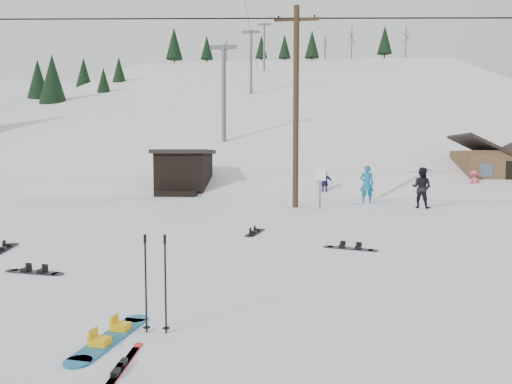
# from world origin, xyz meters

# --- Properties ---
(ground) EXTENTS (200.00, 200.00, 0.00)m
(ground) POSITION_xyz_m (0.00, 0.00, 0.00)
(ground) COLOR silver
(ground) RESTS_ON ground
(ski_slope) EXTENTS (60.00, 85.24, 65.97)m
(ski_slope) POSITION_xyz_m (0.00, 55.00, -12.00)
(ski_slope) COLOR white
(ski_slope) RESTS_ON ground
(ridge_left) EXTENTS (47.54, 95.03, 58.38)m
(ridge_left) POSITION_xyz_m (-36.00, 48.00, -11.00)
(ridge_left) COLOR silver
(ridge_left) RESTS_ON ground
(treeline_crest) EXTENTS (50.00, 6.00, 10.00)m
(treeline_crest) POSITION_xyz_m (0.00, 86.00, 0.00)
(treeline_crest) COLOR black
(treeline_crest) RESTS_ON ski_slope
(utility_pole) EXTENTS (2.00, 0.26, 9.00)m
(utility_pole) POSITION_xyz_m (2.00, 14.00, 4.68)
(utility_pole) COLOR #3A2819
(utility_pole) RESTS_ON ground
(trail_sign) EXTENTS (0.50, 0.09, 1.85)m
(trail_sign) POSITION_xyz_m (3.10, 13.58, 1.27)
(trail_sign) COLOR #595B60
(trail_sign) RESTS_ON ground
(lift_hut) EXTENTS (3.40, 4.10, 2.75)m
(lift_hut) POSITION_xyz_m (-5.00, 20.94, 1.36)
(lift_hut) COLOR black
(lift_hut) RESTS_ON ground
(lift_tower_near) EXTENTS (2.20, 0.36, 8.00)m
(lift_tower_near) POSITION_xyz_m (-4.00, 30.00, 7.86)
(lift_tower_near) COLOR #595B60
(lift_tower_near) RESTS_ON ski_slope
(lift_tower_mid) EXTENTS (2.20, 0.36, 8.00)m
(lift_tower_mid) POSITION_xyz_m (-4.00, 50.00, 14.36)
(lift_tower_mid) COLOR #595B60
(lift_tower_mid) RESTS_ON ski_slope
(lift_tower_far) EXTENTS (2.20, 0.36, 8.00)m
(lift_tower_far) POSITION_xyz_m (-4.00, 70.00, 20.86)
(lift_tower_far) COLOR #595B60
(lift_tower_far) RESTS_ON ski_slope
(cabin) EXTENTS (5.39, 4.40, 3.77)m
(cabin) POSITION_xyz_m (15.00, 24.00, 1.48)
(cabin) COLOR brown
(cabin) RESTS_ON ground
(hero_snowboard) EXTENTS (0.49, 1.70, 0.12)m
(hero_snowboard) POSITION_xyz_m (-0.15, -1.40, 0.03)
(hero_snowboard) COLOR #166993
(hero_snowboard) RESTS_ON ground
(hero_skis) EXTENTS (0.16, 1.46, 0.08)m
(hero_skis) POSITION_xyz_m (0.31, -2.24, 0.02)
(hero_skis) COLOR #AD1611
(hero_skis) RESTS_ON ground
(ski_poles) EXTENTS (0.36, 0.10, 1.31)m
(ski_poles) POSITION_xyz_m (0.36, -1.12, 0.67)
(ski_poles) COLOR black
(ski_poles) RESTS_ON ground
(board_scatter_a) EXTENTS (1.32, 0.43, 0.09)m
(board_scatter_a) POSITION_xyz_m (-3.06, 1.65, 0.02)
(board_scatter_a) COLOR black
(board_scatter_a) RESTS_ON ground
(board_scatter_b) EXTENTS (0.62, 1.49, 0.11)m
(board_scatter_b) POSITION_xyz_m (-5.14, 3.75, 0.03)
(board_scatter_b) COLOR black
(board_scatter_b) RESTS_ON ground
(board_scatter_d) EXTENTS (1.33, 0.63, 0.10)m
(board_scatter_d) POSITION_xyz_m (3.50, 4.67, 0.03)
(board_scatter_d) COLOR black
(board_scatter_d) RESTS_ON ground
(board_scatter_f) EXTENTS (0.52, 1.48, 0.11)m
(board_scatter_f) POSITION_xyz_m (0.88, 6.79, 0.03)
(board_scatter_f) COLOR black
(board_scatter_f) RESTS_ON ground
(skier_teal) EXTENTS (0.73, 0.53, 1.89)m
(skier_teal) POSITION_xyz_m (5.53, 16.33, 0.94)
(skier_teal) COLOR #0E6590
(skier_teal) RESTS_ON ground
(skier_dark) EXTENTS (1.13, 1.08, 1.84)m
(skier_dark) POSITION_xyz_m (7.66, 14.24, 0.92)
(skier_dark) COLOR black
(skier_dark) RESTS_ON ground
(skier_pink) EXTENTS (1.10, 0.87, 1.50)m
(skier_pink) POSITION_xyz_m (12.52, 21.45, 0.75)
(skier_pink) COLOR #D44A63
(skier_pink) RESTS_ON ground
(skier_navy) EXTENTS (0.97, 0.55, 1.55)m
(skier_navy) POSITION_xyz_m (3.65, 20.00, 0.78)
(skier_navy) COLOR #1C1B44
(skier_navy) RESTS_ON ground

